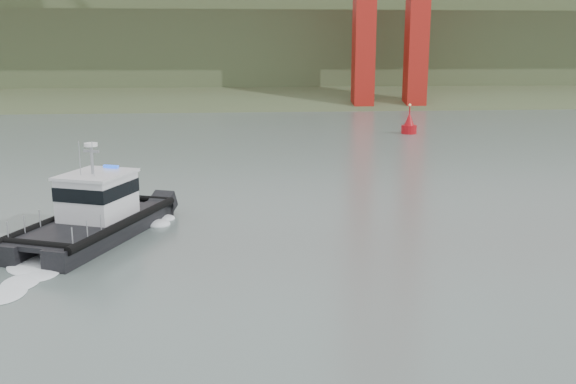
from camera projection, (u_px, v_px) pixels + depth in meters
name	position (u px, v px, depth m)	size (l,w,h in m)	color
ground	(292.00, 315.00, 22.53)	(400.00, 400.00, 0.00)	#55655F
headlands	(237.00, 56.00, 142.81)	(500.00, 105.36, 27.12)	#3E4E2D
patrol_boat	(95.00, 213.00, 31.60)	(7.07, 10.64, 4.86)	black
nav_buoy	(409.00, 125.00, 69.13)	(1.64, 1.64, 3.41)	#A30B11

